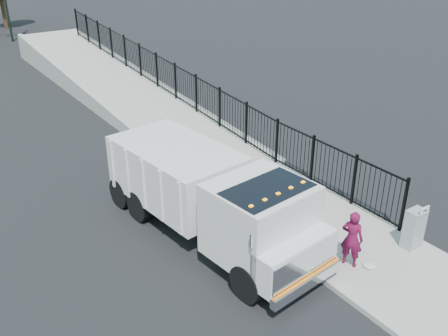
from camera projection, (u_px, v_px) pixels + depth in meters
ground at (270, 240)px, 15.30m from camera, size 120.00×120.00×0.00m
sidewalk at (364, 249)px, 14.78m from camera, size 3.55×12.00×0.12m
curb at (317, 272)px, 13.79m from camera, size 0.30×12.00×0.16m
ramp at (119, 95)px, 28.18m from camera, size 3.95×24.06×3.19m
iron_fence at (176, 93)px, 25.56m from camera, size 0.10×28.00×1.80m
truck at (212, 195)px, 14.73m from camera, size 3.35×8.12×2.71m
worker at (352, 239)px, 13.69m from camera, size 0.62×0.73×1.70m
utility_cabinet at (414, 229)px, 14.53m from camera, size 0.55×0.40×1.25m
arrow_sign at (425, 210)px, 14.04m from camera, size 0.35×0.04×0.22m
debris at (369, 265)px, 13.93m from camera, size 0.37×0.37×0.09m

